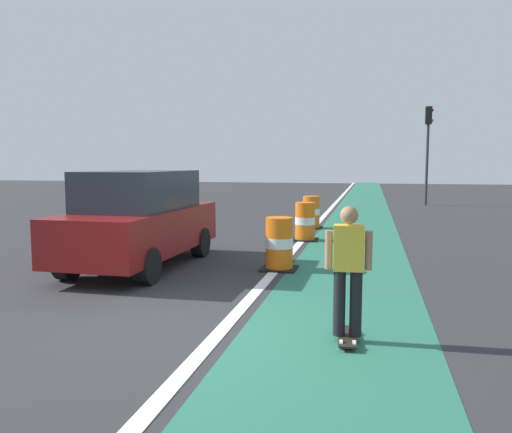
{
  "coord_description": "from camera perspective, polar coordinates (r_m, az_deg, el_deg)",
  "views": [
    {
      "loc": [
        2.78,
        -6.1,
        2.21
      ],
      "look_at": [
        0.47,
        4.08,
        1.1
      ],
      "focal_mm": 35.53,
      "sensor_mm": 36.0,
      "label": 1
    }
  ],
  "objects": [
    {
      "name": "traffic_barrel_back",
      "position": [
        17.25,
        6.24,
        0.44
      ],
      "size": [
        0.73,
        0.73,
        1.09
      ],
      "color": "orange",
      "rests_on": "ground"
    },
    {
      "name": "parked_suv_nearest",
      "position": [
        10.97,
        -12.89,
        -0.23
      ],
      "size": [
        1.96,
        4.62,
        2.04
      ],
      "color": "maroon",
      "rests_on": "ground"
    },
    {
      "name": "traffic_light_corner",
      "position": [
        28.0,
        18.79,
        8.38
      ],
      "size": [
        0.41,
        0.32,
        5.1
      ],
      "color": "#2D2D2D",
      "rests_on": "ground"
    },
    {
      "name": "traffic_barrel_front",
      "position": [
        10.5,
        2.63,
        -3.13
      ],
      "size": [
        0.73,
        0.73,
        1.09
      ],
      "color": "orange",
      "rests_on": "ground"
    },
    {
      "name": "skateboarder_on_lane",
      "position": [
        6.32,
        10.34,
        -5.87
      ],
      "size": [
        0.57,
        0.82,
        1.69
      ],
      "color": "black",
      "rests_on": "ground"
    },
    {
      "name": "ground_plane",
      "position": [
        7.06,
        -11.4,
        -12.3
      ],
      "size": [
        100.0,
        100.0,
        0.0
      ],
      "primitive_type": "plane",
      "color": "#2D2D30"
    },
    {
      "name": "lane_divider_stripe",
      "position": [
        18.33,
        6.82,
        -0.89
      ],
      "size": [
        0.2,
        80.0,
        0.01
      ],
      "primitive_type": "cube",
      "color": "silver",
      "rests_on": "ground"
    },
    {
      "name": "bike_lane_strip",
      "position": [
        18.23,
        11.51,
        -1.01
      ],
      "size": [
        2.5,
        80.0,
        0.01
      ],
      "primitive_type": "cube",
      "color": "#286B51",
      "rests_on": "ground"
    },
    {
      "name": "traffic_barrel_mid",
      "position": [
        14.52,
        5.54,
        -0.6
      ],
      "size": [
        0.73,
        0.73,
        1.09
      ],
      "color": "orange",
      "rests_on": "ground"
    }
  ]
}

